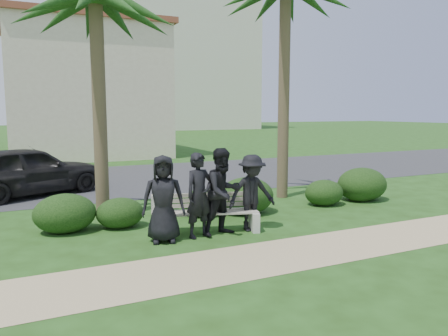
{
  "coord_description": "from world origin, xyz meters",
  "views": [
    {
      "loc": [
        -4.64,
        -8.04,
        2.51
      ],
      "look_at": [
        -0.33,
        1.0,
        1.2
      ],
      "focal_mm": 35.0,
      "sensor_mm": 36.0,
      "label": 1
    }
  ],
  "objects_px": {
    "man_a": "(163,199)",
    "man_c": "(223,192)",
    "man_d": "(252,193)",
    "car_a": "(28,171)",
    "park_bench": "(205,216)",
    "man_b": "(199,195)"
  },
  "relations": [
    {
      "from": "park_bench",
      "to": "man_d",
      "type": "relative_size",
      "value": 1.45
    },
    {
      "from": "man_c",
      "to": "park_bench",
      "type": "bearing_deg",
      "value": 116.34
    },
    {
      "from": "man_a",
      "to": "man_b",
      "type": "height_order",
      "value": "man_b"
    },
    {
      "from": "park_bench",
      "to": "man_b",
      "type": "relative_size",
      "value": 1.38
    },
    {
      "from": "park_bench",
      "to": "man_c",
      "type": "bearing_deg",
      "value": -34.55
    },
    {
      "from": "man_b",
      "to": "man_d",
      "type": "xyz_separation_m",
      "value": [
        1.18,
        -0.01,
        -0.04
      ]
    },
    {
      "from": "man_d",
      "to": "car_a",
      "type": "relative_size",
      "value": 0.37
    },
    {
      "from": "man_b",
      "to": "man_d",
      "type": "bearing_deg",
      "value": -14.48
    },
    {
      "from": "man_a",
      "to": "man_c",
      "type": "distance_m",
      "value": 1.25
    },
    {
      "from": "park_bench",
      "to": "man_a",
      "type": "relative_size",
      "value": 1.39
    },
    {
      "from": "park_bench",
      "to": "man_d",
      "type": "distance_m",
      "value": 1.09
    },
    {
      "from": "park_bench",
      "to": "man_c",
      "type": "height_order",
      "value": "man_c"
    },
    {
      "from": "park_bench",
      "to": "man_a",
      "type": "xyz_separation_m",
      "value": [
        -0.98,
        -0.28,
        0.49
      ]
    },
    {
      "from": "man_b",
      "to": "car_a",
      "type": "relative_size",
      "value": 0.39
    },
    {
      "from": "man_c",
      "to": "man_d",
      "type": "distance_m",
      "value": 0.68
    },
    {
      "from": "man_b",
      "to": "man_c",
      "type": "distance_m",
      "value": 0.51
    },
    {
      "from": "park_bench",
      "to": "car_a",
      "type": "bearing_deg",
      "value": 134.78
    },
    {
      "from": "park_bench",
      "to": "car_a",
      "type": "height_order",
      "value": "car_a"
    },
    {
      "from": "car_a",
      "to": "man_b",
      "type": "bearing_deg",
      "value": -177.93
    },
    {
      "from": "man_d",
      "to": "car_a",
      "type": "distance_m",
      "value": 7.48
    },
    {
      "from": "man_a",
      "to": "man_c",
      "type": "height_order",
      "value": "man_c"
    },
    {
      "from": "man_a",
      "to": "man_c",
      "type": "xyz_separation_m",
      "value": [
        1.25,
        -0.05,
        0.05
      ]
    }
  ]
}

